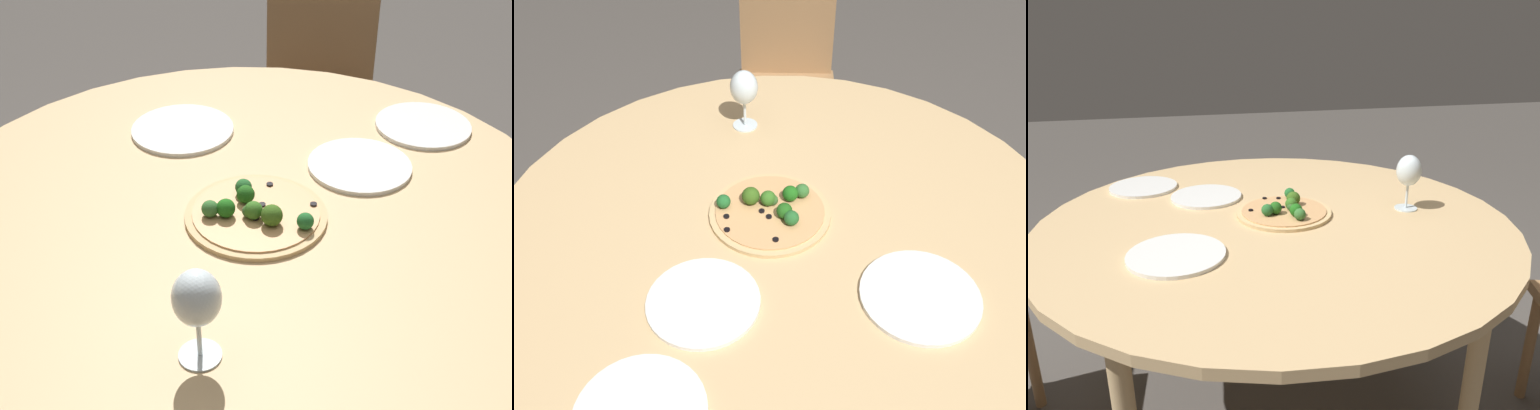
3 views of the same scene
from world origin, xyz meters
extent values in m
plane|color=#4C4742|center=(0.00, 0.00, 0.00)|extent=(12.00, 12.00, 0.00)
cylinder|color=tan|center=(0.00, 0.00, 0.72)|extent=(1.39, 1.39, 0.03)
cylinder|color=tan|center=(0.43, -0.43, 0.35)|extent=(0.05, 0.05, 0.71)
cylinder|color=tan|center=(0.43, 0.43, 0.35)|extent=(0.05, 0.05, 0.71)
cube|color=#997047|center=(0.99, -0.32, 0.44)|extent=(0.50, 0.50, 0.04)
cube|color=#997047|center=(1.17, -0.38, 0.68)|extent=(0.15, 0.37, 0.43)
cylinder|color=#997047|center=(0.89, -0.11, 0.21)|extent=(0.04, 0.04, 0.42)
cylinder|color=#997047|center=(0.78, -0.43, 0.21)|extent=(0.04, 0.04, 0.42)
cylinder|color=#997047|center=(1.21, -0.21, 0.21)|extent=(0.04, 0.04, 0.42)
cylinder|color=#997047|center=(1.10, -0.54, 0.21)|extent=(0.04, 0.04, 0.42)
cylinder|color=tan|center=(0.03, 0.03, 0.74)|extent=(0.29, 0.29, 0.01)
cylinder|color=tan|center=(0.03, 0.03, 0.75)|extent=(0.26, 0.26, 0.00)
sphere|color=#1F5818|center=(0.00, 0.00, 0.77)|extent=(0.04, 0.04, 0.04)
sphere|color=#1F6029|center=(0.07, 0.13, 0.77)|extent=(0.03, 0.03, 0.03)
sphere|color=#345B19|center=(0.07, 0.06, 0.77)|extent=(0.04, 0.04, 0.04)
sphere|color=#1C5F17|center=(0.05, -0.03, 0.77)|extent=(0.04, 0.04, 0.04)
sphere|color=#31672C|center=(0.06, -0.06, 0.77)|extent=(0.03, 0.03, 0.03)
sphere|color=#355E29|center=(0.05, 0.01, 0.76)|extent=(0.03, 0.03, 0.03)
sphere|color=#336920|center=(0.05, 0.02, 0.77)|extent=(0.04, 0.04, 0.04)
sphere|color=#235E29|center=(-0.03, -0.01, 0.77)|extent=(0.04, 0.04, 0.04)
cylinder|color=black|center=(0.04, 0.13, 0.75)|extent=(0.01, 0.01, 0.00)
cylinder|color=black|center=(0.06, 0.03, 0.75)|extent=(0.01, 0.01, 0.00)
cylinder|color=black|center=(0.03, 0.05, 0.75)|extent=(0.01, 0.01, 0.00)
cylinder|color=black|center=(0.01, 0.03, 0.75)|extent=(0.01, 0.01, 0.00)
cylinder|color=black|center=(-0.07, 0.04, 0.75)|extent=(0.01, 0.01, 0.00)
cylinder|color=black|center=(-0.01, 0.14, 0.75)|extent=(0.01, 0.01, 0.00)
cylinder|color=silver|center=(0.41, -0.01, 0.74)|extent=(0.07, 0.07, 0.00)
cylinder|color=silver|center=(0.41, -0.01, 0.78)|extent=(0.01, 0.01, 0.07)
ellipsoid|color=silver|center=(0.41, -0.01, 0.86)|extent=(0.08, 0.08, 0.10)
cylinder|color=silver|center=(-0.19, 0.23, 0.74)|extent=(0.23, 0.23, 0.01)
cylinder|color=silver|center=(-0.30, -0.20, 0.74)|extent=(0.25, 0.25, 0.01)
camera|label=1|loc=(1.18, 0.18, 1.58)|focal=50.00mm
camera|label=2|loc=(-0.92, 0.31, 1.65)|focal=40.00mm
camera|label=3|loc=(-0.28, -1.35, 1.29)|focal=35.00mm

